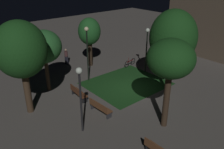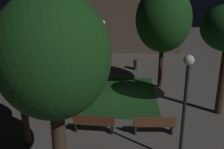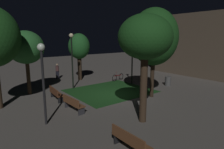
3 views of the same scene
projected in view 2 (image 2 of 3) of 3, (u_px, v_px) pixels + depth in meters
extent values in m
plane|color=#56514C|center=(124.00, 98.00, 15.12)|extent=(60.00, 60.00, 0.00)
cube|color=#194219|center=(111.00, 94.00, 15.70)|extent=(5.38, 6.23, 0.01)
cube|color=brown|center=(94.00, 122.00, 11.51)|extent=(1.83, 0.61, 0.06)
cube|color=brown|center=(93.00, 120.00, 11.24)|extent=(1.80, 0.19, 0.40)
cube|color=black|center=(77.00, 126.00, 11.68)|extent=(0.11, 0.39, 0.42)
cube|color=black|center=(112.00, 128.00, 11.49)|extent=(0.11, 0.39, 0.42)
cube|color=brown|center=(154.00, 124.00, 11.38)|extent=(1.82, 0.57, 0.06)
cube|color=brown|center=(155.00, 121.00, 11.10)|extent=(1.80, 0.16, 0.40)
cube|color=#2D2D33|center=(135.00, 129.00, 11.45)|extent=(0.10, 0.39, 0.42)
cube|color=#2D2D33|center=(171.00, 129.00, 11.45)|extent=(0.10, 0.39, 0.42)
cylinder|color=#2D2116|center=(24.00, 70.00, 15.62)|extent=(0.41, 0.41, 2.83)
ellipsoid|color=#1E5623|center=(20.00, 37.00, 15.00)|extent=(2.12, 2.12, 2.54)
cylinder|color=#2D2116|center=(161.00, 61.00, 16.42)|extent=(0.28, 0.28, 3.41)
ellipsoid|color=#194719|center=(163.00, 19.00, 15.60)|extent=(3.35, 3.35, 3.98)
cylinder|color=#423021|center=(24.00, 112.00, 10.26)|extent=(0.28, 0.28, 2.86)
ellipsoid|color=#28662D|center=(18.00, 60.00, 9.59)|extent=(2.60, 2.60, 2.45)
cylinder|color=#38281C|center=(222.00, 80.00, 12.81)|extent=(0.37, 0.37, 3.62)
cylinder|color=#423021|center=(59.00, 140.00, 7.84)|extent=(0.43, 0.43, 3.47)
ellipsoid|color=#194719|center=(53.00, 56.00, 7.02)|extent=(3.19, 3.19, 3.55)
cylinder|color=black|center=(58.00, 70.00, 13.24)|extent=(0.12, 0.12, 4.30)
sphere|color=#F4E5B2|center=(55.00, 24.00, 12.52)|extent=(0.36, 0.36, 0.36)
cylinder|color=black|center=(103.00, 52.00, 18.08)|extent=(0.12, 0.12, 3.74)
sphere|color=white|center=(103.00, 23.00, 17.45)|extent=(0.36, 0.36, 0.36)
cylinder|color=black|center=(183.00, 116.00, 9.03)|extent=(0.12, 0.12, 3.73)
sphere|color=white|center=(189.00, 60.00, 8.40)|extent=(0.36, 0.36, 0.36)
cylinder|color=#4C4C4C|center=(137.00, 64.00, 20.44)|extent=(0.53, 0.53, 0.82)
torus|color=black|center=(77.00, 71.00, 19.04)|extent=(0.17, 0.66, 0.66)
torus|color=black|center=(76.00, 75.00, 18.09)|extent=(0.17, 0.66, 0.66)
cube|color=maroon|center=(76.00, 71.00, 18.51)|extent=(0.21, 1.00, 0.08)
cylinder|color=maroon|center=(76.00, 69.00, 18.20)|extent=(0.03, 0.03, 0.40)
cube|color=brown|center=(128.00, 18.00, 24.84)|extent=(10.36, 0.80, 6.84)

